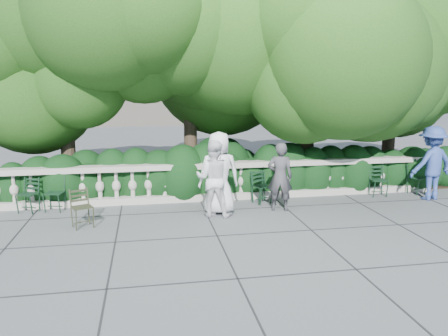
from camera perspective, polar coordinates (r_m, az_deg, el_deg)
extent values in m
plane|color=#4F5157|center=(9.90, 1.03, -6.78)|extent=(90.00, 90.00, 0.00)
cube|color=#9E998E|center=(11.58, -0.70, -3.69)|extent=(12.00, 0.32, 0.18)
cube|color=#9E998E|center=(11.40, -0.71, 0.40)|extent=(12.00, 0.36, 0.14)
cube|color=#9E998E|center=(13.66, 23.96, -0.62)|extent=(0.44, 0.44, 1.00)
cylinder|color=#3F3023|center=(12.93, -19.74, 3.13)|extent=(0.40, 0.40, 2.80)
ellipsoid|color=#183C10|center=(12.42, -20.76, 13.33)|extent=(5.28, 5.28, 3.96)
cylinder|color=#3F3023|center=(13.38, -4.41, 5.27)|extent=(0.40, 0.40, 3.40)
ellipsoid|color=#183C10|center=(12.88, -4.34, 17.27)|extent=(6.24, 6.24, 4.68)
cylinder|color=#3F3023|center=(13.54, 10.87, 4.32)|extent=(0.40, 0.40, 3.00)
ellipsoid|color=#183C10|center=(13.06, 12.00, 14.69)|extent=(5.52, 5.52, 4.14)
cylinder|color=#3F3023|center=(15.32, 20.72, 3.81)|extent=(0.40, 0.40, 2.60)
ellipsoid|color=#183C10|center=(14.89, 22.07, 11.64)|extent=(4.80, 4.80, 3.60)
imported|color=white|center=(10.15, -0.66, -0.67)|extent=(0.96, 0.64, 1.94)
imported|color=#3A393E|center=(10.52, 7.31, -1.14)|extent=(0.69, 0.55, 1.66)
imported|color=silver|center=(10.01, -1.34, -1.34)|extent=(1.04, 0.93, 1.77)
imported|color=#304891|center=(12.65, 25.48, 0.58)|extent=(1.36, 0.93, 1.94)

